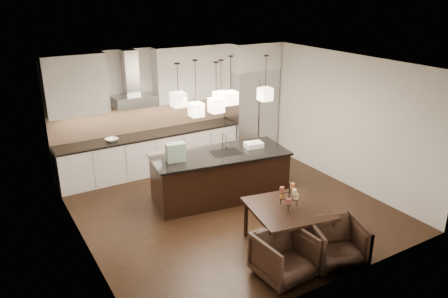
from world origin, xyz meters
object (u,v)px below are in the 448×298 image
island_body (220,176)px  armchair_left (284,256)px  refrigerator (251,111)px  dining_table (287,227)px  armchair_right (336,244)px

island_body → armchair_left: bearing=-92.0°
armchair_left → refrigerator: bearing=58.6°
dining_table → armchair_left: 0.84m
armchair_left → armchair_right: (0.88, -0.16, 0.01)m
dining_table → armchair_left: (-0.56, -0.63, -0.00)m
refrigerator → armchair_right: size_ratio=2.68×
dining_table → armchair_left: size_ratio=1.53×
armchair_left → island_body: bearing=76.7°
island_body → armchair_right: size_ratio=3.26×
island_body → armchair_left: (-0.51, -2.74, -0.11)m
dining_table → armchair_right: 0.85m
armchair_left → armchair_right: size_ratio=0.97×
refrigerator → armchair_left: bearing=-118.7°
refrigerator → dining_table: 4.55m
island_body → dining_table: (0.05, -2.12, -0.10)m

